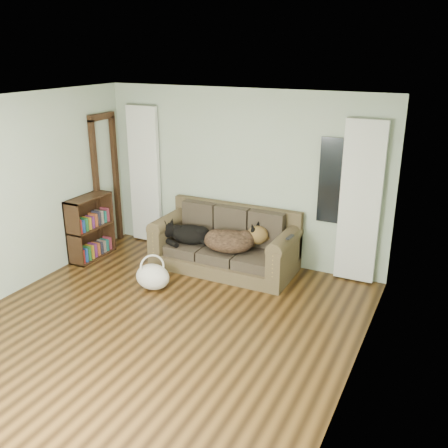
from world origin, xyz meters
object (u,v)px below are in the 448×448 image
at_px(dog_black_lab, 188,234).
at_px(bookshelf, 90,227).
at_px(dog_shepherd, 232,242).
at_px(tote_bag, 153,278).
at_px(sofa, 224,240).

relative_size(dog_black_lab, bookshelf, 0.65).
relative_size(dog_black_lab, dog_shepherd, 0.83).
xyz_separation_m(dog_black_lab, tote_bag, (-0.01, -0.95, -0.32)).
height_order(sofa, bookshelf, bookshelf).
relative_size(dog_shepherd, tote_bag, 1.59).
height_order(dog_black_lab, tote_bag, dog_black_lab).
relative_size(sofa, bookshelf, 2.11).
height_order(dog_black_lab, dog_shepherd, dog_shepherd).
bearing_deg(bookshelf, dog_black_lab, 16.32).
xyz_separation_m(sofa, bookshelf, (-2.06, -0.52, 0.05)).
distance_m(dog_black_lab, dog_shepherd, 0.75).
distance_m(sofa, dog_black_lab, 0.58).
distance_m(dog_shepherd, tote_bag, 1.25).
height_order(sofa, tote_bag, sofa).
bearing_deg(bookshelf, sofa, 13.91).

